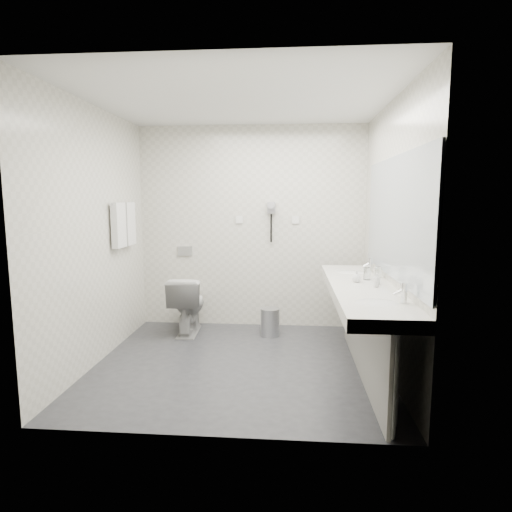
{
  "coord_description": "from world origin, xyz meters",
  "views": [
    {
      "loc": [
        0.48,
        -3.94,
        1.61
      ],
      "look_at": [
        0.15,
        0.15,
        1.05
      ],
      "focal_mm": 29.54,
      "sensor_mm": 36.0,
      "label": 1
    }
  ],
  "objects": [
    {
      "name": "floor",
      "position": [
        0.0,
        0.0,
        0.0
      ],
      "size": [
        2.8,
        2.8,
        0.0
      ],
      "primitive_type": "plane",
      "color": "#2B2B30",
      "rests_on": "ground"
    },
    {
      "name": "ceiling",
      "position": [
        0.0,
        0.0,
        2.5
      ],
      "size": [
        2.8,
        2.8,
        0.0
      ],
      "primitive_type": "plane",
      "rotation": [
        3.14,
        0.0,
        0.0
      ],
      "color": "silver",
      "rests_on": "wall_back"
    },
    {
      "name": "wall_back",
      "position": [
        0.0,
        1.3,
        1.25
      ],
      "size": [
        2.8,
        0.0,
        2.8
      ],
      "primitive_type": "plane",
      "rotation": [
        1.57,
        0.0,
        0.0
      ],
      "color": "beige",
      "rests_on": "floor"
    },
    {
      "name": "wall_front",
      "position": [
        0.0,
        -1.3,
        1.25
      ],
      "size": [
        2.8,
        0.0,
        2.8
      ],
      "primitive_type": "plane",
      "rotation": [
        -1.57,
        0.0,
        0.0
      ],
      "color": "beige",
      "rests_on": "floor"
    },
    {
      "name": "wall_left",
      "position": [
        -1.4,
        0.0,
        1.25
      ],
      "size": [
        0.0,
        2.6,
        2.6
      ],
      "primitive_type": "plane",
      "rotation": [
        1.57,
        0.0,
        1.57
      ],
      "color": "beige",
      "rests_on": "floor"
    },
    {
      "name": "wall_right",
      "position": [
        1.4,
        0.0,
        1.25
      ],
      "size": [
        0.0,
        2.6,
        2.6
      ],
      "primitive_type": "plane",
      "rotation": [
        1.57,
        0.0,
        -1.57
      ],
      "color": "beige",
      "rests_on": "floor"
    },
    {
      "name": "vanity_counter",
      "position": [
        1.12,
        -0.2,
        0.8
      ],
      "size": [
        0.55,
        2.2,
        0.1
      ],
      "primitive_type": "cube",
      "color": "silver",
      "rests_on": "floor"
    },
    {
      "name": "vanity_panel",
      "position": [
        1.15,
        -0.2,
        0.38
      ],
      "size": [
        0.03,
        2.15,
        0.75
      ],
      "primitive_type": "cube",
      "color": "gray",
      "rests_on": "floor"
    },
    {
      "name": "vanity_post_near",
      "position": [
        1.18,
        -1.24,
        0.38
      ],
      "size": [
        0.06,
        0.06,
        0.75
      ],
      "primitive_type": "cylinder",
      "color": "silver",
      "rests_on": "floor"
    },
    {
      "name": "vanity_post_far",
      "position": [
        1.18,
        0.84,
        0.38
      ],
      "size": [
        0.06,
        0.06,
        0.75
      ],
      "primitive_type": "cylinder",
      "color": "silver",
      "rests_on": "floor"
    },
    {
      "name": "mirror",
      "position": [
        1.39,
        -0.2,
        1.45
      ],
      "size": [
        0.02,
        2.2,
        1.05
      ],
      "primitive_type": "cube",
      "color": "#B2BCC6",
      "rests_on": "wall_right"
    },
    {
      "name": "basin_near",
      "position": [
        1.12,
        -0.85,
        0.83
      ],
      "size": [
        0.4,
        0.31,
        0.05
      ],
      "primitive_type": "ellipsoid",
      "color": "silver",
      "rests_on": "vanity_counter"
    },
    {
      "name": "basin_far",
      "position": [
        1.12,
        0.45,
        0.83
      ],
      "size": [
        0.4,
        0.31,
        0.05
      ],
      "primitive_type": "ellipsoid",
      "color": "silver",
      "rests_on": "vanity_counter"
    },
    {
      "name": "faucet_near",
      "position": [
        1.32,
        -0.85,
        0.92
      ],
      "size": [
        0.04,
        0.04,
        0.15
      ],
      "primitive_type": "cylinder",
      "color": "silver",
      "rests_on": "vanity_counter"
    },
    {
      "name": "faucet_far",
      "position": [
        1.32,
        0.45,
        0.92
      ],
      "size": [
        0.04,
        0.04,
        0.15
      ],
      "primitive_type": "cylinder",
      "color": "silver",
      "rests_on": "vanity_counter"
    },
    {
      "name": "soap_bottle_a",
      "position": [
        1.26,
        -0.18,
        0.9
      ],
      "size": [
        0.06,
        0.06,
        0.1
      ],
      "primitive_type": "imported",
      "rotation": [
        0.0,
        0.0,
        0.69
      ],
      "color": "beige",
      "rests_on": "vanity_counter"
    },
    {
      "name": "soap_bottle_b",
      "position": [
        1.1,
        -0.08,
        0.9
      ],
      "size": [
        0.11,
        0.11,
        0.1
      ],
      "primitive_type": "imported",
      "rotation": [
        0.0,
        0.0,
        -0.83
      ],
      "color": "beige",
      "rests_on": "vanity_counter"
    },
    {
      "name": "soap_bottle_c",
      "position": [
        1.23,
        -0.31,
        0.91
      ],
      "size": [
        0.06,
        0.06,
        0.13
      ],
      "primitive_type": "imported",
      "rotation": [
        0.0,
        0.0,
        0.25
      ],
      "color": "beige",
      "rests_on": "vanity_counter"
    },
    {
      "name": "glass_left",
      "position": [
        1.21,
        0.04,
        0.91
      ],
      "size": [
        0.08,
        0.08,
        0.12
      ],
      "primitive_type": "cylinder",
      "rotation": [
        0.0,
        0.0,
        0.28
      ],
      "color": "silver",
      "rests_on": "vanity_counter"
    },
    {
      "name": "glass_right",
      "position": [
        1.34,
        0.14,
        0.91
      ],
      "size": [
        0.07,
        0.07,
        0.11
      ],
      "primitive_type": "cylinder",
      "rotation": [
        0.0,
        0.0,
        -0.09
      ],
      "color": "silver",
      "rests_on": "vanity_counter"
    },
    {
      "name": "toilet",
      "position": [
        -0.74,
        0.91,
        0.35
      ],
      "size": [
        0.42,
        0.7,
        0.7
      ],
      "primitive_type": "imported",
      "rotation": [
        0.0,
        0.0,
        3.19
      ],
      "color": "silver",
      "rests_on": "floor"
    },
    {
      "name": "flush_plate",
      "position": [
        -0.85,
        1.29,
        0.95
      ],
      "size": [
        0.18,
        0.02,
        0.12
      ],
      "primitive_type": "cube",
      "color": "#B2B5BA",
      "rests_on": "wall_back"
    },
    {
      "name": "pedal_bin",
      "position": [
        0.26,
        0.87,
        0.16
      ],
      "size": [
        0.27,
        0.27,
        0.31
      ],
      "primitive_type": "cylinder",
      "rotation": [
        0.0,
        0.0,
        0.23
      ],
      "color": "#B2B5BA",
      "rests_on": "floor"
    },
    {
      "name": "bin_lid",
      "position": [
        0.26,
        0.87,
        0.32
      ],
      "size": [
        0.22,
        0.22,
        0.02
      ],
      "primitive_type": "cylinder",
      "color": "#B2B5BA",
      "rests_on": "pedal_bin"
    },
    {
      "name": "towel_rail",
      "position": [
        -1.35,
        0.55,
        1.55
      ],
      "size": [
        0.02,
        0.62,
        0.02
      ],
      "primitive_type": "cylinder",
      "rotation": [
        1.57,
        0.0,
        0.0
      ],
      "color": "silver",
      "rests_on": "wall_left"
    },
    {
      "name": "towel_near",
      "position": [
        -1.34,
        0.41,
        1.33
      ],
      "size": [
        0.07,
        0.24,
        0.48
      ],
      "primitive_type": "cube",
      "color": "silver",
      "rests_on": "towel_rail"
    },
    {
      "name": "towel_far",
      "position": [
        -1.34,
        0.69,
        1.33
      ],
      "size": [
        0.07,
        0.24,
        0.48
      ],
      "primitive_type": "cube",
      "color": "silver",
      "rests_on": "towel_rail"
    },
    {
      "name": "dryer_cradle",
      "position": [
        0.25,
        1.27,
        1.5
      ],
      "size": [
        0.1,
        0.04,
        0.14
      ],
      "primitive_type": "cube",
      "color": "gray",
      "rests_on": "wall_back"
    },
    {
      "name": "dryer_barrel",
      "position": [
        0.25,
        1.2,
        1.53
      ],
      "size": [
        0.08,
        0.14,
        0.08
      ],
      "primitive_type": "cylinder",
      "rotation": [
        1.57,
        0.0,
        0.0
      ],
      "color": "gray",
      "rests_on": "dryer_cradle"
    },
    {
      "name": "dryer_cord",
      "position": [
        0.25,
        1.26,
        1.25
      ],
      "size": [
        0.02,
        0.02,
        0.35
      ],
      "primitive_type": "cylinder",
      "color": "black",
      "rests_on": "dryer_cradle"
    },
    {
      "name": "switch_plate_a",
      "position": [
        -0.15,
        1.29,
        1.35
      ],
      "size": [
        0.09,
        0.02,
        0.09
      ],
      "primitive_type": "cube",
      "color": "silver",
      "rests_on": "wall_back"
    },
    {
      "name": "switch_plate_b",
      "position": [
        0.55,
        1.29,
        1.35
      ],
      "size": [
        0.09,
        0.02,
        0.09
      ],
      "primitive_type": "cube",
      "color": "silver",
      "rests_on": "wall_back"
    }
  ]
}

